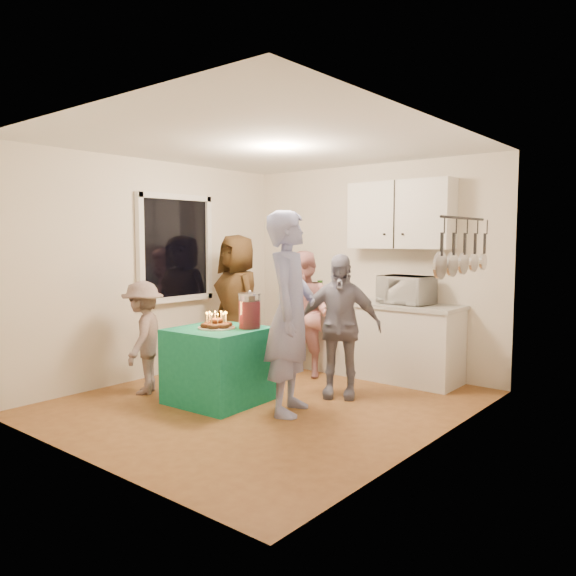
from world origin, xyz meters
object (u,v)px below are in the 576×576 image
Objects in this scene: microwave at (406,290)px; woman_back_left at (237,303)px; man_birthday at (290,313)px; child_near_left at (143,337)px; party_table at (218,365)px; punch_jar at (250,312)px; counter at (370,340)px; woman_back_right at (339,326)px; woman_back_center at (304,314)px.

microwave is 0.34× the size of woman_back_left.
microwave is at bearing -32.69° from man_birthday.
microwave reaches higher than child_near_left.
punch_jar is at bearing 37.44° from party_table.
man_birthday is at bearing 67.87° from child_near_left.
counter is 1.28× the size of woman_back_left.
party_table is 2.50× the size of punch_jar.
counter is at bearing -17.77° from man_birthday.
woman_back_left reaches higher than microwave.
man_birthday reaches higher than punch_jar.
counter is 1.46× the size of woman_back_right.
party_table is at bearing -159.76° from woman_back_right.
microwave reaches higher than punch_jar.
woman_back_left is at bearing -158.58° from woman_back_center.
counter is at bearing 48.19° from woman_back_center.
woman_back_left reaches higher than party_table.
woman_back_left is (-0.82, 1.12, 0.48)m from party_table.
man_birthday is 1.45m from woman_back_center.
party_table is at bearing 79.55° from man_birthday.
party_table is 0.44× the size of man_birthday.
woman_back_center reaches higher than party_table.
party_table is at bearing -87.78° from woman_back_center.
woman_back_center is (0.84, 0.28, -0.10)m from woman_back_left.
man_birthday reaches higher than woman_back_right.
child_near_left is (-1.70, -1.22, -0.15)m from woman_back_right.
microwave is 2.36m from party_table.
microwave is at bearing 0.00° from counter.
man_birthday reaches higher than woman_back_left.
counter is 1.72m from woman_back_left.
counter is 2.07m from party_table.
party_table is 1.45m from woman_back_center.
microwave reaches higher than party_table.
child_near_left reaches higher than counter.
child_near_left reaches higher than party_table.
woman_back_right reaches higher than counter.
counter is 2.59× the size of party_table.
child_near_left is (-1.93, -2.27, -0.47)m from microwave.
woman_back_right is (-0.23, -1.05, -0.32)m from microwave.
counter is at bearing -175.24° from microwave.
woman_back_left is 1.68m from woman_back_right.
woman_back_center is 0.95m from woman_back_right.
woman_back_left is 1.43m from child_near_left.
child_near_left is at bearing -172.01° from woman_back_right.
microwave is at bearing 32.11° from woman_back_center.
punch_jar is 1.26m from child_near_left.
party_table is (-0.60, -1.98, -0.05)m from counter.
woman_back_center is at bearing 101.07° from punch_jar.
woman_back_left is 1.41× the size of child_near_left.
microwave is at bearing 61.60° from party_table.
punch_jar is 1.24m from woman_back_center.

